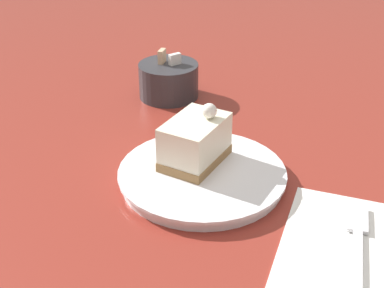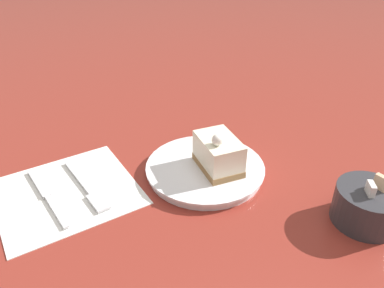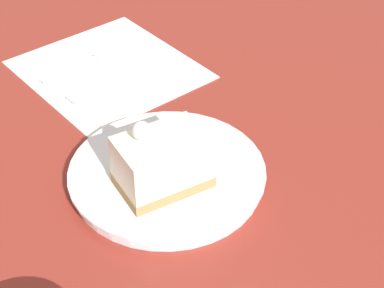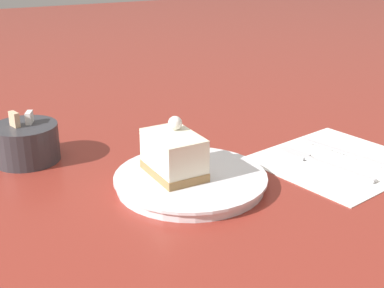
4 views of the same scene
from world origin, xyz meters
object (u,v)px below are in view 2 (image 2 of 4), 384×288
plate (205,169)px  fork (88,189)px  knife (44,191)px  cake_slice (219,155)px  sugar_bowl (368,205)px

plate → fork: bearing=-4.2°
fork → knife: bearing=-30.5°
fork → cake_slice: bearing=154.2°
plate → fork: (0.20, -0.01, -0.00)m
cake_slice → knife: 0.30m
plate → knife: size_ratio=1.23×
knife → fork: bearing=149.5°
cake_slice → fork: size_ratio=0.59×
plate → knife: bearing=-6.4°
fork → sugar_bowl: bearing=134.7°
cake_slice → fork: (0.22, -0.03, -0.04)m
sugar_bowl → fork: bearing=-27.8°
fork → knife: 0.07m
cake_slice → sugar_bowl: (-0.17, 0.17, -0.02)m
knife → sugar_bowl: bearing=136.8°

